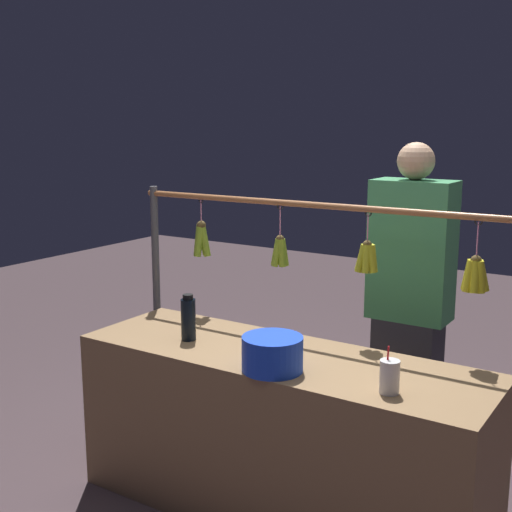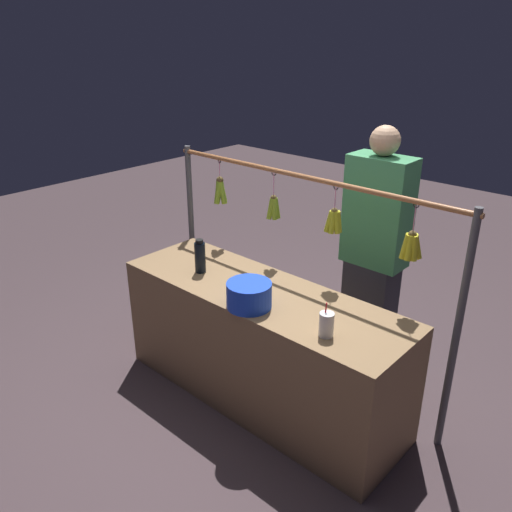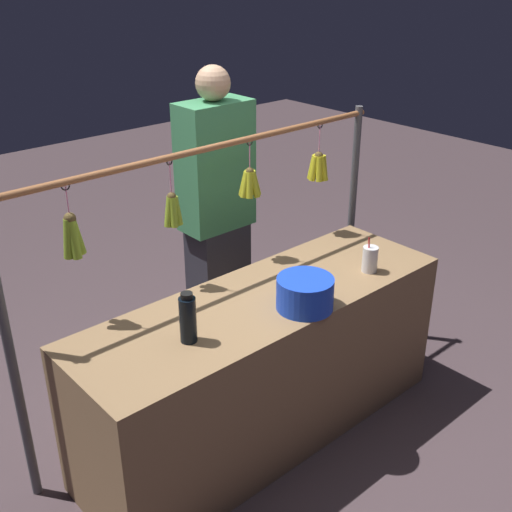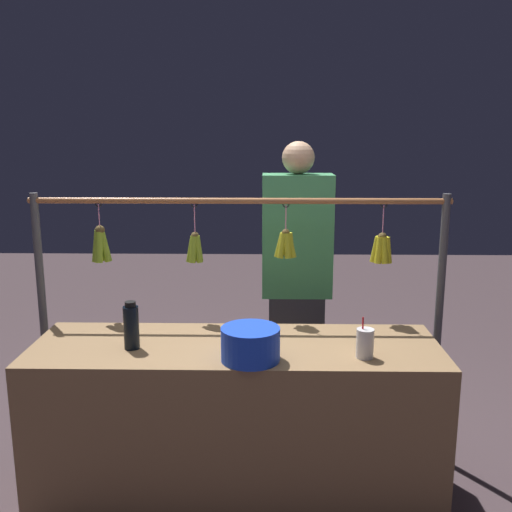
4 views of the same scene
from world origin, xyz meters
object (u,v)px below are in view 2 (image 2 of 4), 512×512
(vendor_person, at_px, (374,258))
(water_bottle, at_px, (200,257))
(drink_cup, at_px, (326,324))
(blue_bucket, at_px, (249,295))

(vendor_person, bearing_deg, water_bottle, 45.62)
(drink_cup, bearing_deg, water_bottle, -4.84)
(water_bottle, relative_size, blue_bucket, 0.87)
(water_bottle, xyz_separation_m, blue_bucket, (-0.57, 0.13, -0.03))
(water_bottle, bearing_deg, drink_cup, 175.16)
(vendor_person, bearing_deg, drink_cup, 105.93)
(water_bottle, relative_size, drink_cup, 1.21)
(blue_bucket, distance_m, vendor_person, 1.01)
(water_bottle, bearing_deg, blue_bucket, 166.86)
(blue_bucket, xyz_separation_m, drink_cup, (-0.52, -0.04, -0.01))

